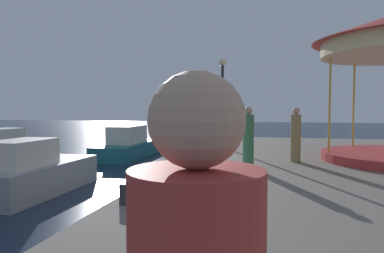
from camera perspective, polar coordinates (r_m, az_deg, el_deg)
ground_plane at (r=10.96m, az=-4.02°, el=-10.94°), size 120.00×120.00×0.00m
motorboat_teal at (r=19.56m, az=-10.21°, el=-3.02°), size 1.93×5.93×1.70m
motorboat_grey at (r=11.92m, az=-24.20°, el=-6.90°), size 1.72×4.43×1.72m
lamp_post_mid_promenade at (r=16.64m, az=4.97°, el=6.53°), size 0.36×0.36×4.19m
bollard_south at (r=6.95m, az=-10.76°, el=-10.66°), size 0.24×0.24×0.40m
person_mid_promenade at (r=10.92m, az=9.12°, el=-2.03°), size 0.34×0.34×1.89m
person_near_carousel at (r=12.55m, az=16.48°, el=-1.52°), size 0.34×0.34×1.87m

